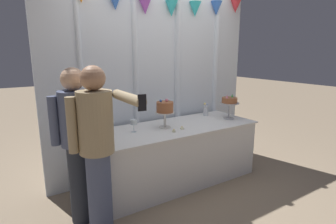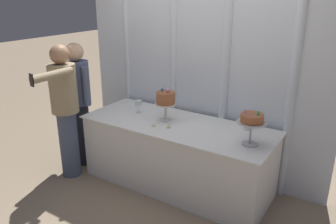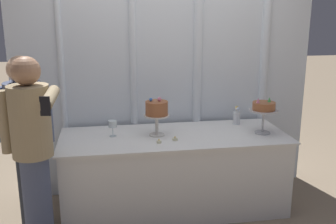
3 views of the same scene
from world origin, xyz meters
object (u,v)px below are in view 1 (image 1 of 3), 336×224
cake_table (176,154)px  cake_display_nearright (229,102)px  flower_vase (206,110)px  cake_display_nearleft (165,108)px  guest_man_pink_jacket (97,145)px  wine_glass (134,123)px  guest_man_dark_suit (77,140)px  tealight_far_left (174,131)px  tealight_near_left (182,128)px

cake_table → cake_display_nearright: 1.05m
cake_display_nearright → flower_vase: (-0.15, 0.33, -0.16)m
cake_display_nearleft → cake_display_nearright: size_ratio=1.04×
cake_table → guest_man_pink_jacket: (-1.19, -0.50, 0.50)m
wine_glass → guest_man_pink_jacket: 0.84m
guest_man_pink_jacket → cake_display_nearleft: bearing=26.9°
cake_table → flower_vase: 0.87m
cake_table → guest_man_dark_suit: guest_man_dark_suit is taller
cake_table → tealight_far_left: (-0.17, -0.20, 0.39)m
tealight_far_left → guest_man_dark_suit: guest_man_dark_suit is taller
cake_display_nearright → guest_man_pink_jacket: size_ratio=0.22×
cake_display_nearleft → wine_glass: cake_display_nearleft is taller
wine_glass → guest_man_dark_suit: bearing=-160.3°
wine_glass → flower_vase: (1.27, 0.19, -0.04)m
wine_glass → tealight_far_left: (0.40, -0.26, -0.10)m
cake_display_nearleft → cake_display_nearright: 1.01m
cake_table → guest_man_pink_jacket: size_ratio=1.36×
tealight_far_left → tealight_near_left: 0.16m
tealight_near_left → guest_man_pink_jacket: size_ratio=0.03×
cake_display_nearright → guest_man_pink_jacket: 2.08m
flower_vase → guest_man_pink_jacket: bearing=-158.2°
tealight_far_left → cake_display_nearright: bearing=6.8°
cake_display_nearright → tealight_near_left: bearing=-175.2°
cake_table → cake_display_nearleft: bearing=173.4°
flower_vase → tealight_near_left: flower_vase is taller
cake_display_nearleft → guest_man_pink_jacket: bearing=-153.1°
cake_display_nearright → flower_vase: bearing=113.8°
cake_display_nearright → tealight_near_left: 0.90m
tealight_far_left → tealight_near_left: size_ratio=0.88×
cake_table → flower_vase: flower_vase is taller
tealight_near_left → cake_display_nearleft: bearing=130.2°
flower_vase → guest_man_pink_jacket: size_ratio=0.12×
cake_display_nearright → guest_man_dark_suit: (-2.13, -0.12, -0.14)m
wine_glass → tealight_near_left: size_ratio=3.06×
cake_display_nearleft → tealight_near_left: (0.14, -0.17, -0.23)m
cake_table → tealight_near_left: 0.41m
guest_man_dark_suit → cake_display_nearleft: bearing=10.9°
cake_table → tealight_near_left: size_ratio=42.83×
cake_display_nearleft → guest_man_dark_suit: 1.15m
cake_display_nearleft → cake_table: bearing=-6.6°
wine_glass → flower_vase: flower_vase is taller
cake_table → guest_man_dark_suit: (-1.29, -0.20, 0.48)m
cake_table → guest_man_dark_suit: size_ratio=1.38×
cake_display_nearleft → flower_vase: bearing=15.2°
tealight_near_left → guest_man_dark_suit: guest_man_dark_suit is taller
wine_glass → guest_man_dark_suit: size_ratio=0.10×
cake_display_nearright → guest_man_dark_suit: guest_man_dark_suit is taller
flower_vase → tealight_far_left: size_ratio=4.29×
cake_display_nearright → tealight_far_left: size_ratio=8.02×
cake_display_nearleft → guest_man_pink_jacket: (-1.03, -0.52, -0.12)m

